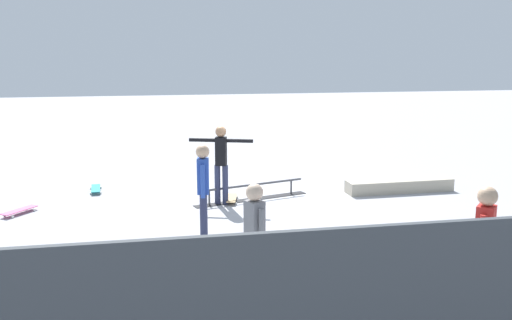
{
  "coord_description": "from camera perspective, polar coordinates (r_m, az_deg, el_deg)",
  "views": [
    {
      "loc": [
        2.42,
        12.16,
        3.3
      ],
      "look_at": [
        0.18,
        0.62,
        1.0
      ],
      "focal_mm": 39.71,
      "sensor_mm": 36.0,
      "label": 1
    }
  ],
  "objects": [
    {
      "name": "bystander_grey_shirt",
      "position": [
        7.32,
        -0.15,
        -7.83
      ],
      "size": [
        0.27,
        0.36,
        1.64
      ],
      "rotation": [
        0.0,
        0.0,
        5.18
      ],
      "color": "brown",
      "rests_on": "ground_plane"
    },
    {
      "name": "ground_plane",
      "position": [
        12.83,
        0.28,
        -3.83
      ],
      "size": [
        60.0,
        60.0,
        0.0
      ],
      "primitive_type": "plane",
      "color": "#9E9EA3"
    },
    {
      "name": "loose_skateboard_teal",
      "position": [
        13.9,
        -15.85,
        -2.78
      ],
      "size": [
        0.3,
        0.81,
        0.09
      ],
      "rotation": [
        0.0,
        0.0,
        1.64
      ],
      "color": "teal",
      "rests_on": "ground_plane"
    },
    {
      "name": "skate_ledge",
      "position": [
        13.77,
        14.25,
        -2.52
      ],
      "size": [
        2.58,
        0.54,
        0.29
      ],
      "primitive_type": "cube",
      "rotation": [
        0.0,
        0.0,
        0.02
      ],
      "color": "#B2A893",
      "rests_on": "ground_plane"
    },
    {
      "name": "bystander_red_shirt",
      "position": [
        7.39,
        21.94,
        -8.13
      ],
      "size": [
        0.32,
        0.34,
        1.72
      ],
      "rotation": [
        0.0,
        0.0,
        0.82
      ],
      "color": "black",
      "rests_on": "ground_plane"
    },
    {
      "name": "loose_skateboard_pink",
      "position": [
        12.56,
        -22.73,
        -4.7
      ],
      "size": [
        0.64,
        0.76,
        0.09
      ],
      "rotation": [
        0.0,
        0.0,
        4.06
      ],
      "color": "#E05993",
      "rests_on": "ground_plane"
    },
    {
      "name": "skateboard_main",
      "position": [
        12.53,
        -2.47,
        -3.86
      ],
      "size": [
        0.38,
        0.82,
        0.09
      ],
      "rotation": [
        0.0,
        0.0,
        1.37
      ],
      "color": "tan",
      "rests_on": "ground_plane"
    },
    {
      "name": "grind_rail",
      "position": [
        12.64,
        -0.43,
        -3.33
      ],
      "size": [
        2.68,
        1.02,
        0.36
      ],
      "rotation": [
        0.0,
        0.0,
        0.29
      ],
      "color": "black",
      "rests_on": "ground_plane"
    },
    {
      "name": "bystander_blue_shirt",
      "position": [
        9.75,
        -5.34,
        -2.79
      ],
      "size": [
        0.24,
        0.39,
        1.72
      ],
      "rotation": [
        0.0,
        0.0,
        4.58
      ],
      "color": "#2D3351",
      "rests_on": "ground_plane"
    },
    {
      "name": "skater_main",
      "position": [
        12.11,
        -3.54,
        0.07
      ],
      "size": [
        1.33,
        0.51,
        1.71
      ],
      "rotation": [
        0.0,
        0.0,
        5.96
      ],
      "color": "#2D3351",
      "rests_on": "ground_plane"
    }
  ]
}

